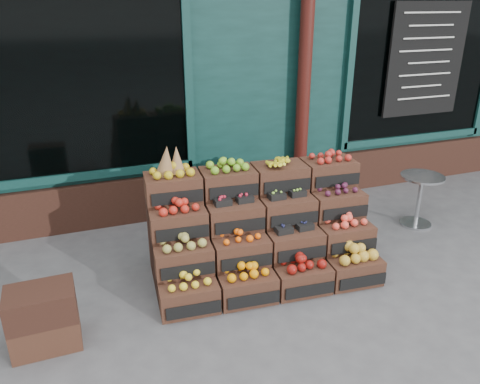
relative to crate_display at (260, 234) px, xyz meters
name	(u,v)px	position (x,y,z in m)	size (l,w,h in m)	color
ground	(283,293)	(0.06, -0.48, -0.44)	(60.00, 60.00, 0.00)	#4C4C4F
shop_facade	(164,19)	(0.07, 4.64, 1.96)	(12.00, 6.24, 4.80)	#0F3430
crate_display	(260,234)	(0.00, 0.00, 0.00)	(2.34, 1.27, 1.42)	#402419
spare_crates	(43,318)	(-2.14, -0.48, -0.16)	(0.55, 0.39, 0.55)	#402419
bistro_table	(420,194)	(2.34, 0.32, -0.01)	(0.54, 0.54, 0.68)	#B2B5BA
shopkeeper	(64,146)	(-1.84, 2.38, 0.48)	(0.67, 0.44, 1.83)	#1A5C22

